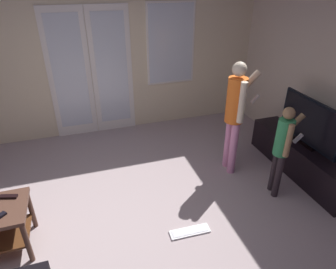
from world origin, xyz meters
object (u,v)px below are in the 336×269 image
at_px(person_adult, 236,109).
at_px(loose_keyboard, 190,231).
at_px(tv_remote_black, 8,196).
at_px(flat_screen_tv, 310,123).
at_px(tv_stand, 301,159).
at_px(person_child, 283,145).

height_order(person_adult, loose_keyboard, person_adult).
xyz_separation_m(loose_keyboard, tv_remote_black, (-1.74, 0.52, 0.52)).
xyz_separation_m(flat_screen_tv, loose_keyboard, (-1.85, -0.58, -0.75)).
xyz_separation_m(flat_screen_tv, person_adult, (-0.88, 0.37, 0.16)).
distance_m(tv_stand, person_child, 0.81).
height_order(tv_stand, loose_keyboard, tv_stand).
xyz_separation_m(person_adult, loose_keyboard, (-0.97, -0.95, -0.91)).
bearing_deg(person_child, tv_remote_black, 175.88).
xyz_separation_m(tv_stand, person_adult, (-0.88, 0.37, 0.70)).
xyz_separation_m(person_child, loose_keyboard, (-1.26, -0.30, -0.69)).
relative_size(person_adult, person_child, 1.31).
bearing_deg(person_adult, flat_screen_tv, -22.76).
height_order(tv_stand, person_child, person_child).
relative_size(tv_stand, person_adult, 1.14).
bearing_deg(flat_screen_tv, person_adult, 157.24).
bearing_deg(loose_keyboard, person_adult, 44.31).
height_order(tv_stand, flat_screen_tv, flat_screen_tv).
bearing_deg(loose_keyboard, tv_stand, 17.15).
xyz_separation_m(tv_stand, loose_keyboard, (-1.85, -0.57, -0.21)).
bearing_deg(person_child, tv_stand, 24.25).
height_order(flat_screen_tv, person_adult, person_adult).
distance_m(tv_stand, flat_screen_tv, 0.54).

